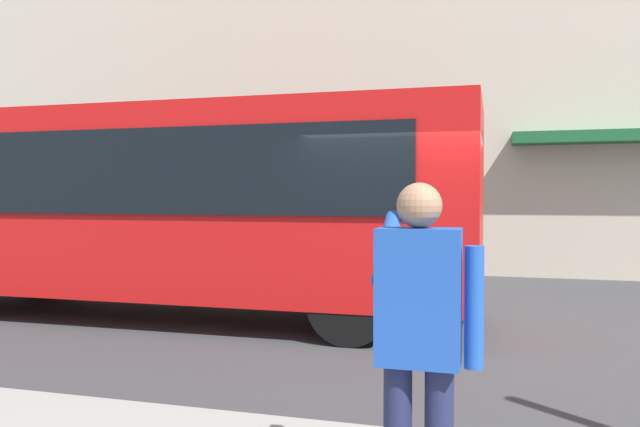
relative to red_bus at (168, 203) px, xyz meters
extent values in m
plane|color=#38383A|center=(-3.73, 0.44, -1.68)|extent=(60.00, 60.00, 0.00)
cube|color=beige|center=(-3.73, -6.36, 4.32)|extent=(28.00, 0.80, 12.00)
cube|color=#19592D|center=(-7.23, -5.76, 1.32)|extent=(4.40, 1.10, 0.24)
cube|color=red|center=(-0.02, -0.01, 0.02)|extent=(9.00, 2.50, 2.60)
cube|color=black|center=(-0.02, 1.25, 0.42)|extent=(7.60, 0.06, 1.10)
cylinder|color=black|center=(2.98, -1.11, -1.18)|extent=(1.00, 0.28, 1.00)
cylinder|color=black|center=(-3.02, -1.11, -1.18)|extent=(1.00, 0.28, 1.00)
cylinder|color=black|center=(-3.02, 1.09, -1.18)|extent=(1.00, 0.28, 1.00)
cube|color=#1E4CAD|center=(-4.32, 5.24, -0.38)|extent=(0.40, 0.24, 0.66)
sphere|color=#A87A5B|center=(-4.32, 5.24, 0.06)|extent=(0.22, 0.22, 0.22)
cylinder|color=#1E4CAD|center=(-4.58, 5.24, -0.42)|extent=(0.09, 0.09, 0.58)
cylinder|color=#1E4CAD|center=(-4.14, 5.08, -0.16)|extent=(0.09, 0.48, 0.37)
cube|color=black|center=(-4.22, 4.94, 0.04)|extent=(0.07, 0.01, 0.14)
camera|label=1|loc=(-4.66, 8.22, 0.10)|focal=34.66mm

